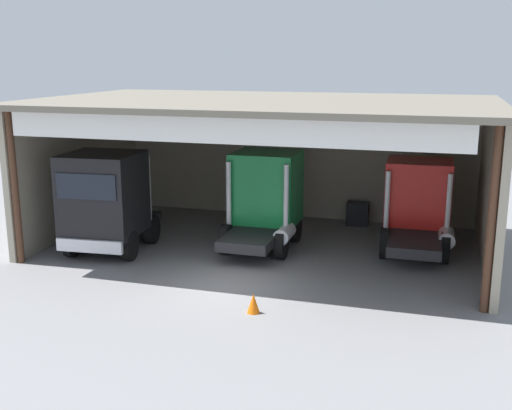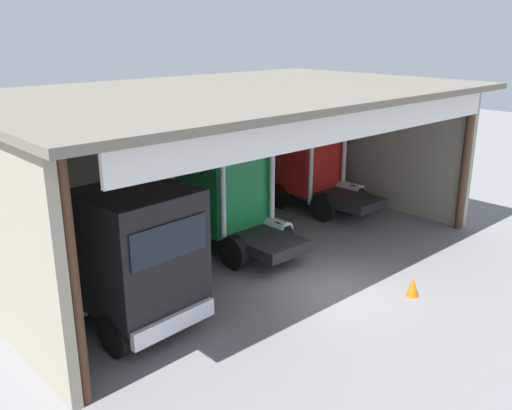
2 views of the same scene
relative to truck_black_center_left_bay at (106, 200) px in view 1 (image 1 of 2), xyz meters
The scene contains 8 objects.
ground_plane 5.97m from the truck_black_center_left_bay, 21.17° to the right, with size 80.00×80.00×0.00m, color slate.
workshop_shed 6.61m from the truck_black_center_left_bay, 33.87° to the left, with size 16.32×10.24×5.50m.
truck_black_center_left_bay is the anchor object (origin of this frame).
truck_green_center_right_bay 5.82m from the truck_black_center_left_bay, 26.15° to the left, with size 2.56×4.62×3.53m.
truck_red_right_bay 11.39m from the truck_black_center_left_bay, 19.18° to the left, with size 2.58×4.80×3.27m.
oil_drum 7.22m from the truck_black_center_left_bay, 66.99° to the left, with size 0.58×0.58×0.90m, color gold.
tool_cart 10.54m from the truck_black_center_left_bay, 38.13° to the left, with size 0.90×0.60×1.00m, color black.
traffic_cone 7.88m from the truck_black_center_left_bay, 29.74° to the right, with size 0.36×0.36×0.56m, color orange.
Camera 1 is at (6.15, -17.43, 6.96)m, focal length 43.93 mm.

